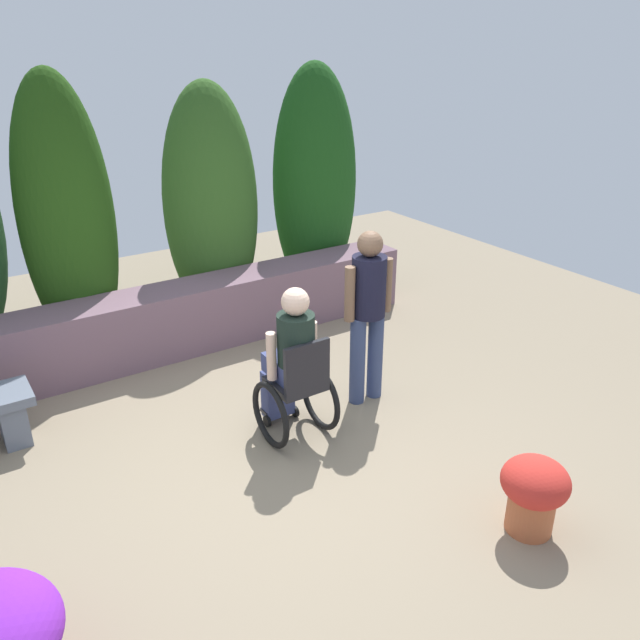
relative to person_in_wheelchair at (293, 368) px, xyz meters
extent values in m
plane|color=gray|center=(-0.25, -0.19, -0.62)|extent=(11.26, 11.26, 0.00)
cube|color=#745764|center=(-0.25, 2.00, -0.27)|extent=(5.53, 0.52, 0.71)
ellipsoid|color=#214611|center=(-1.03, 2.53, 0.80)|extent=(0.92, 0.64, 2.83)
ellipsoid|color=#2F581E|center=(0.53, 2.62, 0.71)|extent=(1.09, 0.76, 2.67)
ellipsoid|color=#194916|center=(1.93, 2.66, 0.79)|extent=(1.10, 0.77, 2.82)
cube|color=slate|center=(-1.98, 1.19, -0.43)|extent=(0.20, 0.37, 0.38)
cube|color=black|center=(0.00, -0.03, -0.12)|extent=(0.40, 0.40, 0.06)
cube|color=black|center=(0.00, -0.21, 0.11)|extent=(0.40, 0.04, 0.40)
cube|color=black|center=(0.00, 0.29, -0.52)|extent=(0.28, 0.12, 0.03)
torus|color=black|center=(-0.24, -0.03, -0.34)|extent=(0.05, 0.56, 0.56)
torus|color=black|center=(0.24, -0.03, -0.34)|extent=(0.05, 0.56, 0.56)
cylinder|color=black|center=(-0.14, 0.22, -0.57)|extent=(0.03, 0.10, 0.10)
cylinder|color=black|center=(0.14, 0.22, -0.57)|extent=(0.03, 0.10, 0.10)
cube|color=#3B4474|center=(0.00, 0.07, -0.01)|extent=(0.30, 0.40, 0.16)
cube|color=#3B4474|center=(0.00, 0.27, -0.36)|extent=(0.26, 0.14, 0.43)
cylinder|color=black|center=(0.00, -0.05, 0.24)|extent=(0.30, 0.30, 0.50)
cylinder|color=beige|center=(-0.19, 0.01, 0.16)|extent=(0.08, 0.08, 0.40)
cylinder|color=beige|center=(0.19, 0.01, 0.16)|extent=(0.08, 0.08, 0.40)
sphere|color=beige|center=(0.00, -0.05, 0.60)|extent=(0.22, 0.22, 0.22)
cylinder|color=navy|center=(0.75, 0.13, -0.20)|extent=(0.14, 0.14, 0.84)
cylinder|color=navy|center=(0.95, 0.13, -0.20)|extent=(0.14, 0.14, 0.84)
cylinder|color=black|center=(0.85, 0.13, 0.48)|extent=(0.30, 0.30, 0.54)
cylinder|color=brown|center=(0.65, 0.13, 0.46)|extent=(0.09, 0.09, 0.49)
cylinder|color=brown|center=(1.05, 0.13, 0.46)|extent=(0.09, 0.09, 0.49)
sphere|color=brown|center=(0.85, 0.13, 0.86)|extent=(0.22, 0.22, 0.22)
cylinder|color=#B35B36|center=(0.74, -1.85, -0.47)|extent=(0.31, 0.31, 0.31)
ellipsoid|color=#267639|center=(0.74, -1.85, -0.27)|extent=(0.34, 0.34, 0.11)
ellipsoid|color=red|center=(0.74, -1.85, -0.23)|extent=(0.45, 0.45, 0.31)
camera|label=1|loc=(-2.30, -3.91, 2.45)|focal=35.81mm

